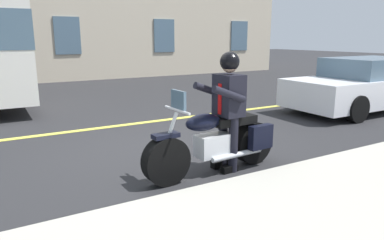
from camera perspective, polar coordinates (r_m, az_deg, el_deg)
ground_plane at (r=6.35m, az=-5.51°, el=-4.70°), size 80.00×80.00×0.00m
lane_center_stripe at (r=8.15m, az=-11.36°, el=-0.87°), size 60.00×0.16×0.01m
motorcycle_main at (r=5.19m, az=4.01°, el=-3.55°), size 2.22×0.68×1.26m
rider_main at (r=5.17m, az=5.76°, el=3.01°), size 0.64×0.57×1.74m
car_silver at (r=10.72m, az=26.05°, el=5.10°), size 4.60×1.92×1.40m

